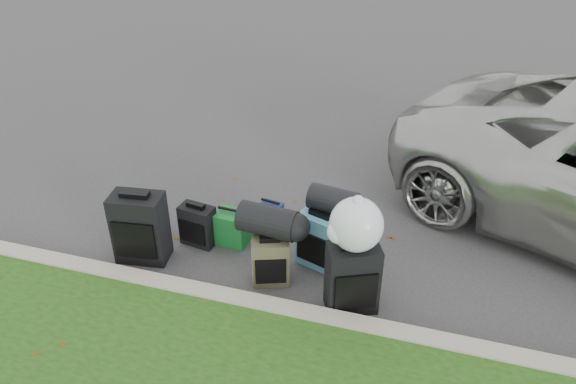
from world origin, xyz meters
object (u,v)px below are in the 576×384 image
(suitcase_large_black_right, at_px, (352,278))
(suitcase_small_black, at_px, (198,225))
(suitcase_teal, at_px, (319,240))
(tote_navy, at_px, (271,214))
(suitcase_large_black_left, at_px, (140,228))
(suitcase_olive, at_px, (270,261))
(tote_green, at_px, (232,228))

(suitcase_large_black_right, bearing_deg, suitcase_small_black, 139.39)
(suitcase_teal, bearing_deg, tote_navy, 161.36)
(suitcase_teal, height_order, tote_navy, suitcase_teal)
(suitcase_small_black, xyz_separation_m, suitcase_teal, (1.29, 0.03, 0.07))
(suitcase_small_black, bearing_deg, tote_navy, 49.48)
(suitcase_large_black_left, xyz_separation_m, suitcase_teal, (1.72, 0.41, -0.08))
(suitcase_large_black_right, height_order, tote_navy, suitcase_large_black_right)
(suitcase_teal, xyz_separation_m, suitcase_large_black_right, (0.43, -0.53, 0.05))
(suitcase_olive, relative_size, tote_green, 1.32)
(suitcase_large_black_left, height_order, tote_green, suitcase_large_black_left)
(suitcase_olive, bearing_deg, suitcase_large_black_right, -29.23)
(suitcase_large_black_right, xyz_separation_m, tote_navy, (-1.09, 1.03, -0.21))
(tote_green, bearing_deg, suitcase_small_black, -157.84)
(suitcase_small_black, bearing_deg, suitcase_olive, -13.45)
(suitcase_small_black, relative_size, suitcase_large_black_left, 0.61)
(suitcase_small_black, relative_size, tote_navy, 1.73)
(suitcase_large_black_left, xyz_separation_m, suitcase_olive, (1.34, 0.01, -0.12))
(suitcase_large_black_right, bearing_deg, suitcase_large_black_left, 152.51)
(suitcase_small_black, distance_m, suitcase_large_black_left, 0.59)
(suitcase_large_black_left, bearing_deg, suitcase_olive, -7.28)
(suitcase_olive, relative_size, tote_navy, 1.87)
(suitcase_olive, height_order, suitcase_teal, suitcase_teal)
(suitcase_large_black_left, relative_size, tote_navy, 2.84)
(suitcase_small_black, xyz_separation_m, suitcase_large_black_left, (-0.43, -0.38, 0.14))
(suitcase_olive, bearing_deg, tote_navy, 88.02)
(suitcase_teal, relative_size, tote_navy, 2.24)
(suitcase_large_black_left, distance_m, suitcase_teal, 1.77)
(suitcase_small_black, xyz_separation_m, suitcase_olive, (0.91, -0.37, 0.02))
(suitcase_small_black, distance_m, suitcase_large_black_right, 1.79)
(suitcase_olive, height_order, tote_green, suitcase_olive)
(suitcase_small_black, distance_m, tote_green, 0.36)
(suitcase_large_black_right, xyz_separation_m, tote_green, (-1.37, 0.61, -0.16))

